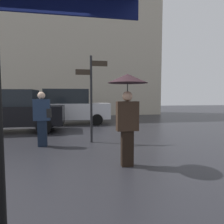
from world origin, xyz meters
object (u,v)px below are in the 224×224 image
Objects in this scene: pedestrian_with_umbrella at (127,98)px; pedestrian_with_bag at (42,116)px; street_signpost at (91,90)px; parked_car_right at (12,111)px; parked_car_left at (70,107)px.

pedestrian_with_bag is at bearing -32.61° from pedestrian_with_umbrella.
pedestrian_with_umbrella reaches higher than pedestrian_with_bag.
street_signpost is (1.57, 0.29, 0.81)m from pedestrian_with_bag.
pedestrian_with_umbrella is at bearing -55.96° from parked_car_right.
pedestrian_with_umbrella is 6.52m from parked_car_right.
street_signpost reaches higher than pedestrian_with_bag.
street_signpost is (3.35, -2.64, 0.84)m from parked_car_right.
street_signpost is at bearing 114.11° from parked_car_left.
street_signpost is (0.91, -4.93, 0.79)m from parked_car_left.
pedestrian_with_umbrella is 0.48× the size of parked_car_right.
parked_car_left is at bearing 100.47° from street_signpost.
pedestrian_with_umbrella is 0.47× the size of parked_car_left.
pedestrian_with_umbrella reaches higher than parked_car_right.
parked_car_right is 1.48× the size of street_signpost.
pedestrian_with_bag is 0.40× the size of parked_car_right.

